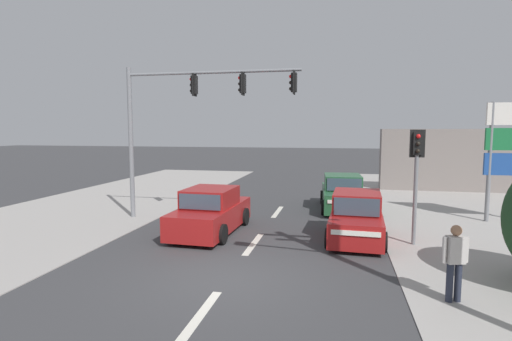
{
  "coord_description": "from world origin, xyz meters",
  "views": [
    {
      "loc": [
        2.54,
        -8.89,
        3.55
      ],
      "look_at": [
        -0.13,
        4.0,
        2.21
      ],
      "focal_mm": 28.0,
      "sensor_mm": 36.0,
      "label": 1
    }
  ],
  "objects": [
    {
      "name": "ground_plane",
      "position": [
        0.0,
        0.0,
        0.0
      ],
      "size": [
        140.0,
        140.0,
        0.0
      ],
      "primitive_type": "plane",
      "color": "#3A3A3D"
    },
    {
      "name": "sedan_kerbside_parked",
      "position": [
        2.75,
        9.1,
        0.7
      ],
      "size": [
        2.07,
        4.32,
        1.56
      ],
      "color": "#235633",
      "rests_on": "ground"
    },
    {
      "name": "lane_dash_mid",
      "position": [
        0.0,
        3.0,
        0.0
      ],
      "size": [
        0.2,
        2.4,
        0.01
      ],
      "primitive_type": "cube",
      "color": "silver",
      "rests_on": "ground"
    },
    {
      "name": "shopfront_wall_far",
      "position": [
        11.0,
        16.0,
        1.8
      ],
      "size": [
        12.0,
        1.0,
        3.6
      ],
      "primitive_type": "cube",
      "color": "gray",
      "rests_on": "ground"
    },
    {
      "name": "traffic_signal_mast",
      "position": [
        -3.23,
        5.74,
        4.35
      ],
      "size": [
        6.89,
        0.46,
        6.0
      ],
      "color": "slate",
      "rests_on": "ground"
    },
    {
      "name": "lane_dash_far",
      "position": [
        0.0,
        8.0,
        0.0
      ],
      "size": [
        0.2,
        2.4,
        0.01
      ],
      "primitive_type": "cube",
      "color": "silver",
      "rests_on": "ground"
    },
    {
      "name": "hatchback_oncoming_mid",
      "position": [
        3.15,
        4.21,
        0.7
      ],
      "size": [
        1.92,
        3.71,
        1.53
      ],
      "color": "maroon",
      "rests_on": "ground"
    },
    {
      "name": "kerb_left_verge",
      "position": [
        -8.5,
        4.0,
        0.01
      ],
      "size": [
        8.0,
        40.0,
        0.02
      ],
      "primitive_type": "cube",
      "color": "#A39E99",
      "rests_on": "ground"
    },
    {
      "name": "pedestrian_at_kerb",
      "position": [
        4.92,
        -0.31,
        0.93
      ],
      "size": [
        0.54,
        0.31,
        1.63
      ],
      "color": "#232838",
      "rests_on": "ground"
    },
    {
      "name": "pedestal_signal_right_kerb",
      "position": [
        4.87,
        3.88,
        2.42
      ],
      "size": [
        0.44,
        0.29,
        3.56
      ],
      "color": "slate",
      "rests_on": "ground"
    },
    {
      "name": "sedan_oncoming_near",
      "position": [
        -1.74,
        4.1,
        0.7
      ],
      "size": [
        2.02,
        4.3,
        1.56
      ],
      "color": "maroon",
      "rests_on": "ground"
    },
    {
      "name": "lane_dash_near",
      "position": [
        0.0,
        -2.0,
        0.0
      ],
      "size": [
        0.2,
        2.4,
        0.01
      ],
      "primitive_type": "cube",
      "color": "silver",
      "rests_on": "ground"
    }
  ]
}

